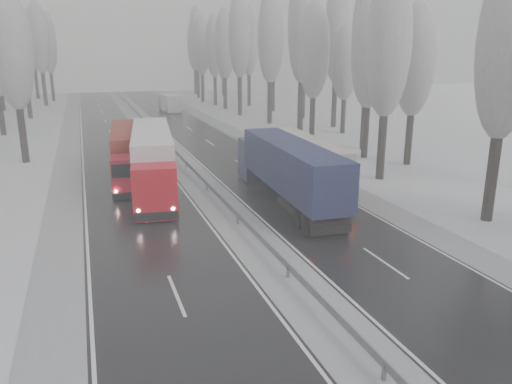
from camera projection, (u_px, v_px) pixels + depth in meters
carriageway_right at (263, 179)px, 41.34m from camera, size 7.50×200.00×0.03m
carriageway_left at (134, 190)px, 38.04m from camera, size 7.50×200.00×0.03m
median_slush at (201, 184)px, 39.69m from camera, size 3.00×200.00×0.04m
shoulder_right at (317, 175)px, 42.90m from camera, size 2.40×200.00×0.04m
shoulder_left at (65, 196)px, 36.48m from camera, size 2.40×200.00×0.04m
median_guardrail at (201, 177)px, 39.52m from camera, size 0.12×200.00×0.76m
tree_16 at (509, 43)px, 28.49m from camera, size 3.60×3.60×16.53m
tree_18 at (389, 45)px, 38.65m from camera, size 3.60×3.60×16.58m
tree_19 at (415, 61)px, 44.37m from camera, size 3.60×3.60×14.57m
tree_20 at (370, 52)px, 47.27m from camera, size 3.60×3.60×15.71m
tree_21 at (369, 34)px, 51.10m from camera, size 3.60×3.60×18.62m
tree_22 at (314, 51)px, 56.46m from camera, size 3.60×3.60×15.86m
tree_23 at (346, 64)px, 62.47m from camera, size 3.60×3.60×13.55m
tree_24 at (302, 26)px, 60.86m from camera, size 3.60×3.60×20.49m
tree_25 at (337, 34)px, 66.86m from camera, size 3.60×3.60×19.44m
tree_26 at (270, 38)px, 70.38m from camera, size 3.60×3.60×18.78m
tree_27 at (304, 44)px, 76.47m from camera, size 3.60×3.60×17.62m
tree_28 at (239, 36)px, 79.57m from camera, size 3.60×3.60×19.62m
tree_29 at (273, 43)px, 85.78m from camera, size 3.60×3.60×18.11m
tree_30 at (224, 44)px, 88.81m from camera, size 3.60×3.60×17.86m
tree_31 at (249, 42)px, 94.18m from camera, size 3.60×3.60×18.58m
tree_32 at (214, 46)px, 95.75m from camera, size 3.60×3.60×17.33m
tree_33 at (225, 56)px, 100.90m from camera, size 3.60×3.60×14.33m
tree_34 at (201, 46)px, 101.88m from camera, size 3.60×3.60×17.63m
tree_35 at (239, 44)px, 108.31m from camera, size 3.60×3.60×18.25m
tree_36 at (197, 39)px, 110.80m from camera, size 3.60×3.60×20.23m
tree_37 at (223, 50)px, 117.30m from camera, size 3.60×3.60×16.37m
tree_38 at (194, 46)px, 121.33m from camera, size 3.60×3.60×17.97m
tree_39 at (202, 51)px, 126.16m from camera, size 3.60×3.60×16.19m
tree_62 at (12, 50)px, 44.99m from camera, size 3.60×3.60×16.04m
tree_68 at (13, 48)px, 67.14m from camera, size 3.60×3.60×16.65m
tree_70 at (22, 46)px, 76.31m from camera, size 3.60×3.60×17.09m
tree_72 at (12, 54)px, 84.34m from camera, size 3.60×3.60×15.11m
tree_74 at (39, 38)px, 94.58m from camera, size 3.60×3.60×19.68m
tree_76 at (48, 43)px, 103.64m from camera, size 3.60×3.60×18.55m
tree_77 at (22, 56)px, 106.24m from camera, size 3.60×3.60×14.32m
tree_78 at (32, 40)px, 108.36m from camera, size 3.60×3.60×19.55m
tree_79 at (20, 48)px, 111.55m from camera, size 3.60×3.60×17.07m
truck_blue_box at (286, 167)px, 34.45m from camera, size 3.46×17.19×4.38m
truck_cream_box at (300, 157)px, 39.14m from camera, size 3.22×15.12×3.85m
box_truck_distant at (170, 103)px, 87.55m from camera, size 2.90×8.11×2.98m
truck_red_white at (152, 156)px, 37.55m from camera, size 4.83×17.66×4.49m
truck_red_red at (127, 149)px, 42.14m from camera, size 3.52×15.17×3.86m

